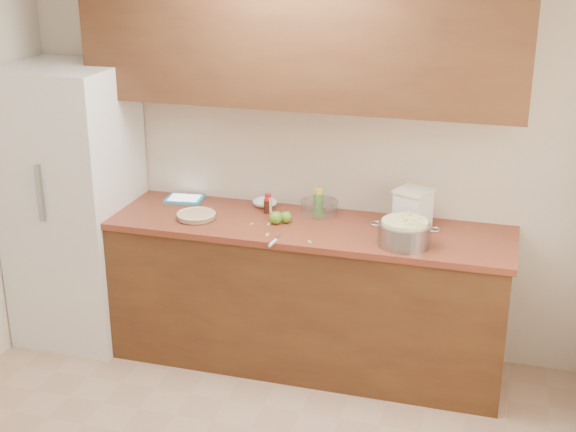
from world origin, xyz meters
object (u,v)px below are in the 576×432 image
(pie, at_px, (196,216))
(colander, at_px, (404,233))
(tablet, at_px, (185,199))
(flour_canister, at_px, (413,208))

(pie, xyz_separation_m, colander, (1.27, -0.06, 0.05))
(tablet, bearing_deg, pie, -62.32)
(flour_canister, relative_size, tablet, 0.96)
(flour_canister, xyz_separation_m, tablet, (-1.48, 0.07, -0.11))
(pie, height_order, colander, colander)
(flour_canister, bearing_deg, colander, -90.64)
(pie, height_order, flour_canister, flour_canister)
(colander, height_order, tablet, colander)
(colander, distance_m, flour_canister, 0.30)
(colander, xyz_separation_m, tablet, (-1.48, 0.37, -0.06))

